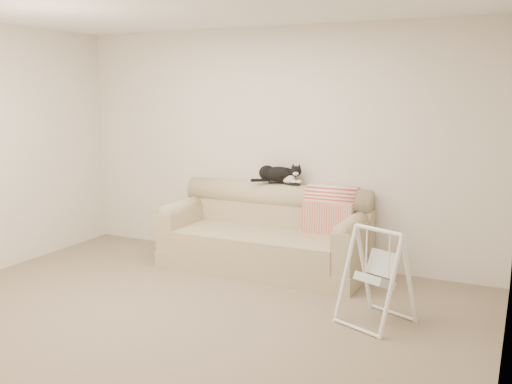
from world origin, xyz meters
TOP-DOWN VIEW (x-y plane):
  - ground_plane at (0.00, 0.00)m, footprint 5.00×5.00m
  - room_shell at (0.00, 0.00)m, footprint 5.04×4.04m
  - sofa at (0.06, 1.62)m, footprint 2.20×0.93m
  - remote_a at (0.07, 1.86)m, footprint 0.19×0.10m
  - remote_b at (0.27, 1.84)m, footprint 0.17×0.06m
  - tuxedo_cat at (0.10, 1.85)m, footprint 0.56×0.31m
  - throw_blanket at (0.72, 1.84)m, footprint 0.54×0.38m
  - baby_swing at (1.52, 0.64)m, footprint 0.66×0.68m

SIDE VIEW (x-z plane):
  - ground_plane at x=0.00m, z-range 0.00..0.00m
  - sofa at x=0.06m, z-range -0.10..0.80m
  - baby_swing at x=1.52m, z-range 0.00..0.81m
  - throw_blanket at x=0.72m, z-range 0.44..1.01m
  - remote_b at x=0.27m, z-range 0.90..0.92m
  - remote_a at x=0.07m, z-range 0.90..0.92m
  - tuxedo_cat at x=0.10m, z-range 0.89..1.12m
  - room_shell at x=0.00m, z-range 0.23..2.83m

